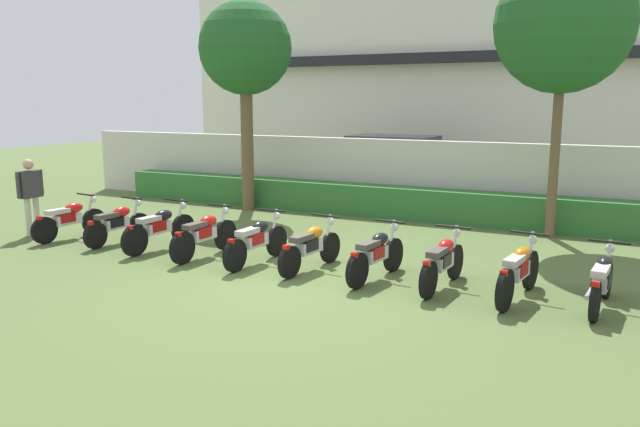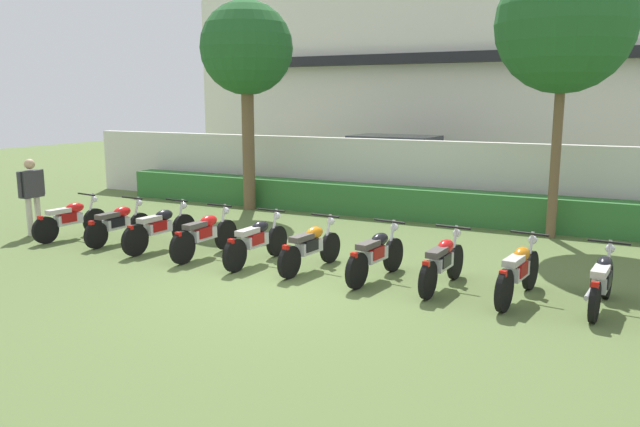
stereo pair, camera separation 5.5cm
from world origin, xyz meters
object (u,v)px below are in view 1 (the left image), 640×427
object	(u,v)px
motorcycle_in_row_1	(117,223)
motorcycle_in_row_9	(602,280)
tree_far_side	(564,25)
motorcycle_in_row_4	(256,240)
motorcycle_in_row_5	(310,246)
motorcycle_in_row_0	(69,219)
motorcycle_in_row_3	(204,234)
motorcycle_in_row_2	(159,228)
motorcycle_in_row_7	(443,262)
parked_car	(397,165)
motorcycle_in_row_6	(376,254)
inspector_person	(30,190)
motorcycle_in_row_8	(519,271)
tree_near_inspector	(245,50)

from	to	relation	value
motorcycle_in_row_1	motorcycle_in_row_9	xyz separation A→B (m)	(9.46, -0.04, 0.00)
motorcycle_in_row_9	tree_far_side	bearing A→B (deg)	19.76
motorcycle_in_row_4	motorcycle_in_row_5	xyz separation A→B (m)	(1.11, 0.05, -0.01)
motorcycle_in_row_0	motorcycle_in_row_3	bearing A→B (deg)	-81.70
motorcycle_in_row_0	motorcycle_in_row_2	world-z (taller)	motorcycle_in_row_2
motorcycle_in_row_7	motorcycle_in_row_2	bearing A→B (deg)	94.12
motorcycle_in_row_1	motorcycle_in_row_7	size ratio (longest dim) A/B	0.94
parked_car	motorcycle_in_row_0	bearing A→B (deg)	-111.28
motorcycle_in_row_6	inspector_person	bearing A→B (deg)	98.48
motorcycle_in_row_3	motorcycle_in_row_6	world-z (taller)	motorcycle_in_row_3
motorcycle_in_row_3	motorcycle_in_row_4	distance (m)	1.18
tree_far_side	motorcycle_in_row_1	bearing A→B (deg)	-150.05
motorcycle_in_row_0	motorcycle_in_row_3	distance (m)	3.65
parked_car	motorcycle_in_row_4	bearing A→B (deg)	-83.50
parked_car	motorcycle_in_row_2	world-z (taller)	parked_car
motorcycle_in_row_1	motorcycle_in_row_4	xyz separation A→B (m)	(3.56, -0.11, 0.01)
motorcycle_in_row_1	motorcycle_in_row_3	distance (m)	2.38
motorcycle_in_row_8	parked_car	bearing A→B (deg)	37.05
motorcycle_in_row_0	motorcycle_in_row_6	distance (m)	7.21
motorcycle_in_row_7	inspector_person	size ratio (longest dim) A/B	1.08
motorcycle_in_row_2	motorcycle_in_row_3	bearing A→B (deg)	-88.74
parked_car	motorcycle_in_row_4	size ratio (longest dim) A/B	2.37
tree_far_side	motorcycle_in_row_4	xyz separation A→B (m)	(-4.66, -4.85, -4.13)
motorcycle_in_row_5	parked_car	bearing A→B (deg)	17.47
motorcycle_in_row_7	inspector_person	bearing A→B (deg)	95.27
motorcycle_in_row_0	tree_far_side	bearing A→B (deg)	-54.74
motorcycle_in_row_6	motorcycle_in_row_9	distance (m)	3.52
tree_far_side	inspector_person	xyz separation A→B (m)	(-10.57, -4.95, -3.55)
tree_far_side	motorcycle_in_row_3	size ratio (longest dim) A/B	3.15
parked_car	tree_far_side	distance (m)	7.82
motorcycle_in_row_3	motorcycle_in_row_0	bearing A→B (deg)	93.55
tree_far_side	motorcycle_in_row_6	world-z (taller)	tree_far_side
tree_near_inspector	motorcycle_in_row_4	bearing A→B (deg)	-55.73
motorcycle_in_row_6	motorcycle_in_row_0	bearing A→B (deg)	98.06
motorcycle_in_row_6	motorcycle_in_row_7	xyz separation A→B (m)	(1.15, 0.02, -0.00)
tree_far_side	motorcycle_in_row_5	bearing A→B (deg)	-126.55
motorcycle_in_row_5	motorcycle_in_row_6	xyz separation A→B (m)	(1.28, -0.04, 0.01)
tree_far_side	motorcycle_in_row_9	size ratio (longest dim) A/B	3.32
tree_far_side	motorcycle_in_row_8	xyz separation A→B (m)	(0.07, -4.87, -4.12)
motorcycle_in_row_7	inspector_person	xyz separation A→B (m)	(-9.44, -0.14, 0.58)
motorcycle_in_row_9	motorcycle_in_row_0	bearing A→B (deg)	95.74
motorcycle_in_row_1	motorcycle_in_row_4	distance (m)	3.56
motorcycle_in_row_3	inspector_person	size ratio (longest dim) A/B	1.11
motorcycle_in_row_9	inspector_person	xyz separation A→B (m)	(-11.81, -0.17, 0.59)
motorcycle_in_row_6	motorcycle_in_row_7	distance (m)	1.15
tree_far_side	motorcycle_in_row_3	distance (m)	8.65
motorcycle_in_row_8	motorcycle_in_row_4	bearing A→B (deg)	97.43
motorcycle_in_row_7	motorcycle_in_row_6	bearing A→B (deg)	95.47
parked_car	motorcycle_in_row_7	world-z (taller)	parked_car
motorcycle_in_row_0	motorcycle_in_row_7	size ratio (longest dim) A/B	0.97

